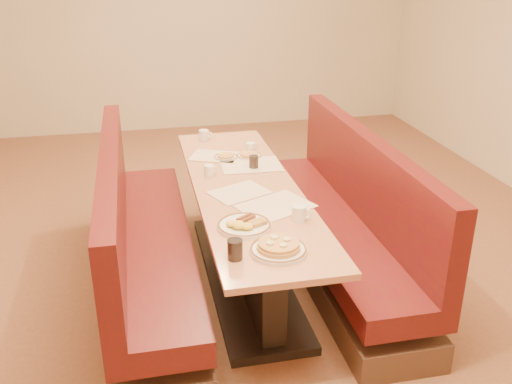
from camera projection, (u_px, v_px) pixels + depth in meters
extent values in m
plane|color=#9E6647|center=(246.00, 279.00, 4.22)|extent=(8.00, 8.00, 0.00)
cube|color=beige|center=(184.00, 21.00, 7.25)|extent=(6.00, 0.04, 2.80)
cube|color=black|center=(246.00, 276.00, 4.20)|extent=(0.55, 1.88, 0.06)
cube|color=black|center=(246.00, 237.00, 4.08)|extent=(0.15, 1.75, 0.71)
cube|color=#B86C55|center=(245.00, 189.00, 3.93)|extent=(0.70, 2.50, 0.04)
cube|color=#4C3326|center=(153.00, 278.00, 4.04)|extent=(0.55, 2.50, 0.20)
cube|color=#52180E|center=(150.00, 245.00, 3.94)|extent=(0.55, 2.50, 0.16)
cube|color=#52180E|center=(113.00, 197.00, 3.75)|extent=(0.12, 2.50, 0.60)
cube|color=#4C3326|center=(333.00, 258.00, 4.31)|extent=(0.55, 2.50, 0.20)
cube|color=#52180E|center=(335.00, 226.00, 4.20)|extent=(0.55, 2.50, 0.16)
cube|color=#52180E|center=(367.00, 176.00, 4.09)|extent=(0.12, 2.50, 0.60)
cube|color=#F5E0C0|center=(239.00, 192.00, 3.81)|extent=(0.45, 0.40, 0.00)
cube|color=#F5E0C0|center=(275.00, 206.00, 3.61)|extent=(0.54, 0.48, 0.00)
cube|color=#F5E0C0|center=(214.00, 156.00, 4.47)|extent=(0.43, 0.39, 0.00)
cube|color=#F5E0C0|center=(251.00, 165.00, 4.29)|extent=(0.46, 0.35, 0.00)
cylinder|color=white|center=(278.00, 250.00, 3.07)|extent=(0.32, 0.32, 0.02)
torus|color=brown|center=(278.00, 249.00, 3.06)|extent=(0.31, 0.31, 0.01)
cylinder|color=#DAA04E|center=(278.00, 247.00, 3.06)|extent=(0.24, 0.24, 0.02)
cylinder|color=#DAA04E|center=(279.00, 244.00, 3.05)|extent=(0.22, 0.22, 0.02)
cylinder|color=beige|center=(287.00, 239.00, 3.07)|extent=(0.04, 0.04, 0.01)
cylinder|color=beige|center=(274.00, 237.00, 3.09)|extent=(0.04, 0.04, 0.01)
cylinder|color=beige|center=(270.00, 243.00, 3.03)|extent=(0.04, 0.04, 0.01)
cylinder|color=beige|center=(283.00, 245.00, 3.00)|extent=(0.04, 0.04, 0.01)
cylinder|color=white|center=(244.00, 226.00, 3.34)|extent=(0.32, 0.32, 0.02)
torus|color=brown|center=(244.00, 224.00, 3.33)|extent=(0.32, 0.32, 0.01)
ellipsoid|color=yellow|center=(238.00, 225.00, 3.27)|extent=(0.08, 0.08, 0.04)
ellipsoid|color=yellow|center=(247.00, 226.00, 3.26)|extent=(0.07, 0.07, 0.04)
ellipsoid|color=yellow|center=(231.00, 224.00, 3.30)|extent=(0.06, 0.06, 0.04)
cylinder|color=brown|center=(248.00, 219.00, 3.36)|extent=(0.11, 0.09, 0.03)
cylinder|color=brown|center=(244.00, 217.00, 3.39)|extent=(0.11, 0.09, 0.03)
cube|color=#B47138|center=(258.00, 222.00, 3.33)|extent=(0.12, 0.10, 0.02)
cylinder|color=white|center=(249.00, 156.00, 4.46)|extent=(0.20, 0.20, 0.01)
torus|color=brown|center=(249.00, 155.00, 4.46)|extent=(0.19, 0.19, 0.01)
cylinder|color=#CD8C48|center=(249.00, 154.00, 4.45)|extent=(0.14, 0.14, 0.01)
ellipsoid|color=yellow|center=(245.00, 153.00, 4.46)|extent=(0.04, 0.04, 0.02)
cylinder|color=white|center=(226.00, 157.00, 4.43)|extent=(0.19, 0.19, 0.01)
torus|color=brown|center=(226.00, 157.00, 4.43)|extent=(0.18, 0.18, 0.01)
cylinder|color=#CD8C48|center=(226.00, 156.00, 4.43)|extent=(0.13, 0.13, 0.01)
ellipsoid|color=yellow|center=(222.00, 154.00, 4.44)|extent=(0.04, 0.04, 0.02)
cylinder|color=white|center=(299.00, 213.00, 3.41)|extent=(0.09, 0.09, 0.09)
torus|color=white|center=(307.00, 214.00, 3.40)|extent=(0.07, 0.04, 0.07)
cylinder|color=black|center=(299.00, 207.00, 3.39)|extent=(0.08, 0.08, 0.01)
cylinder|color=white|center=(209.00, 170.00, 4.08)|extent=(0.07, 0.07, 0.08)
torus|color=white|center=(214.00, 170.00, 4.10)|extent=(0.06, 0.03, 0.06)
cylinder|color=black|center=(209.00, 166.00, 4.07)|extent=(0.06, 0.06, 0.01)
cylinder|color=white|center=(251.00, 148.00, 4.55)|extent=(0.07, 0.07, 0.08)
torus|color=white|center=(255.00, 147.00, 4.57)|extent=(0.06, 0.02, 0.05)
cylinder|color=black|center=(251.00, 144.00, 4.54)|extent=(0.06, 0.06, 0.01)
cylinder|color=white|center=(204.00, 135.00, 4.84)|extent=(0.08, 0.08, 0.09)
torus|color=white|center=(209.00, 135.00, 4.84)|extent=(0.06, 0.03, 0.06)
cylinder|color=black|center=(204.00, 131.00, 4.82)|extent=(0.07, 0.07, 0.01)
cylinder|color=black|center=(235.00, 250.00, 2.98)|extent=(0.08, 0.08, 0.11)
cylinder|color=silver|center=(235.00, 249.00, 2.98)|extent=(0.08, 0.08, 0.11)
cylinder|color=black|center=(254.00, 162.00, 4.22)|extent=(0.07, 0.07, 0.09)
cylinder|color=silver|center=(254.00, 162.00, 4.22)|extent=(0.07, 0.07, 0.10)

